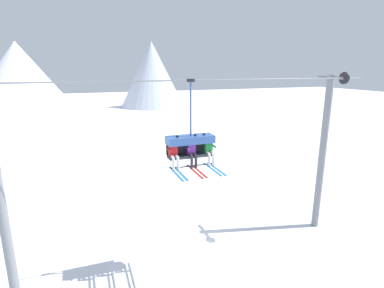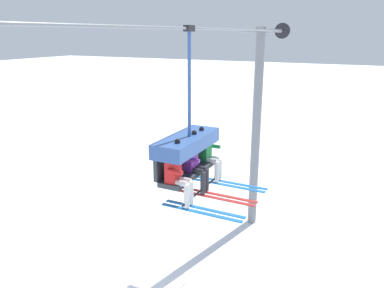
{
  "view_description": "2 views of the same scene",
  "coord_description": "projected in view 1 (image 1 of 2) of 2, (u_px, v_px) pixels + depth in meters",
  "views": [
    {
      "loc": [
        -4.47,
        -11.63,
        8.4
      ],
      "look_at": [
        -0.47,
        -0.77,
        5.47
      ],
      "focal_mm": 28.0,
      "sensor_mm": 36.0,
      "label": 1
    },
    {
      "loc": [
        -7.26,
        -4.21,
        7.86
      ],
      "look_at": [
        -0.34,
        -0.76,
        5.57
      ],
      "focal_mm": 35.0,
      "sensor_mm": 36.0,
      "label": 2
    }
  ],
  "objects": [
    {
      "name": "lift_cable",
      "position": [
        198.0,
        80.0,
        11.37
      ],
      "size": [
        16.52,
        0.05,
        0.05
      ],
      "color": "slate"
    },
    {
      "name": "mountain_peak_west",
      "position": [
        19.0,
        77.0,
        57.31
      ],
      "size": [
        19.93,
        19.93,
        13.38
      ],
      "color": "white",
      "rests_on": "ground_plane"
    },
    {
      "name": "ground_plane",
      "position": [
        196.0,
        251.0,
        14.14
      ],
      "size": [
        200.0,
        200.0,
        0.0
      ],
      "primitive_type": "plane",
      "color": "white"
    },
    {
      "name": "skier_purple",
      "position": [
        192.0,
        151.0,
        11.82
      ],
      "size": [
        0.48,
        1.7,
        1.34
      ],
      "color": "purple"
    },
    {
      "name": "lift_tower_far",
      "position": [
        323.0,
        150.0,
        15.42
      ],
      "size": [
        0.36,
        1.88,
        8.24
      ],
      "color": "slate",
      "rests_on": "ground_plane"
    },
    {
      "name": "skier_red",
      "position": [
        174.0,
        153.0,
        11.57
      ],
      "size": [
        0.48,
        1.7,
        1.34
      ],
      "color": "red"
    },
    {
      "name": "chairlift_chair",
      "position": [
        190.0,
        142.0,
        11.94
      ],
      "size": [
        1.91,
        0.74,
        3.37
      ],
      "color": "#33383D"
    },
    {
      "name": "skier_green",
      "position": [
        209.0,
        149.0,
        12.06
      ],
      "size": [
        0.48,
        1.7,
        1.34
      ],
      "color": "#23843D"
    },
    {
      "name": "mountain_peak_central",
      "position": [
        152.0,
        75.0,
        65.79
      ],
      "size": [
        14.05,
        14.05,
        14.04
      ],
      "color": "silver",
      "rests_on": "ground_plane"
    }
  ]
}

